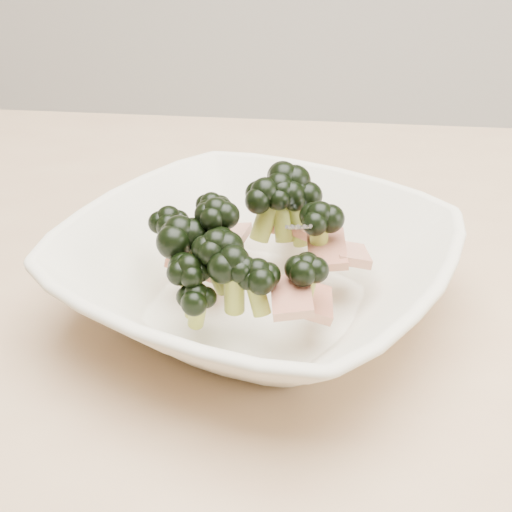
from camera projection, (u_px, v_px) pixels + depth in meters
name	position (u px, v px, depth m)	size (l,w,h in m)	color
dining_table	(357.00, 373.00, 0.65)	(1.20, 0.80, 0.75)	tan
broccoli_dish	(255.00, 267.00, 0.55)	(0.39, 0.39, 0.11)	beige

